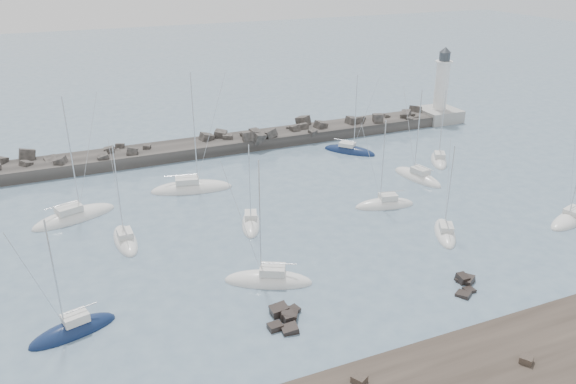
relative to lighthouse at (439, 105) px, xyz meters
The scene contains 17 objects.
ground 60.52m from the lighthouse, 141.04° to the right, with size 400.00×400.00×0.00m, color slate.
rock_cluster_near 69.30m from the lighthouse, 137.96° to the right, with size 3.75×4.08×1.37m.
rock_cluster_far 58.58m from the lighthouse, 124.38° to the right, with size 3.70×3.79×1.58m.
breakwater 54.17m from the lighthouse, behind, with size 115.00×7.71×5.04m.
lighthouse is the anchor object (origin of this frame).
sailboat_2 80.27m from the lighthouse, 149.34° to the right, with size 7.84×4.19×12.17m.
sailboat_3 67.70m from the lighthouse, 157.40° to the right, with size 2.65×7.82×12.36m.
sailboat_4 53.93m from the lighthouse, 164.49° to the right, with size 11.53×5.54×17.36m.
sailboat_5 64.62m from the lighthouse, 141.60° to the right, with size 9.08×6.43×14.06m.
sailboat_6 55.41m from the lighthouse, 150.11° to the right, with size 4.38×7.36×11.28m.
sailboat_7 47.96m from the lighthouse, 125.96° to the right, with size 5.55×7.43×11.55m.
sailboat_8 26.29m from the lighthouse, 159.20° to the right, with size 7.69×8.33×13.65m.
sailboat_9 42.35m from the lighthouse, 135.96° to the right, with size 8.14×4.07×12.52m.
sailboat_10 31.40m from the lighthouse, 132.14° to the right, with size 4.31×9.04×13.84m.
sailboat_11 43.52m from the lighthouse, 105.65° to the right, with size 8.98×5.02×13.45m.
sailboat_12 23.41m from the lighthouse, 126.56° to the right, with size 5.90×7.64×12.06m.
sailboat_14 69.63m from the lighthouse, 165.45° to the right, with size 10.84×6.33×16.32m.
Camera 1 is at (-20.49, -46.54, 30.58)m, focal length 35.00 mm.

